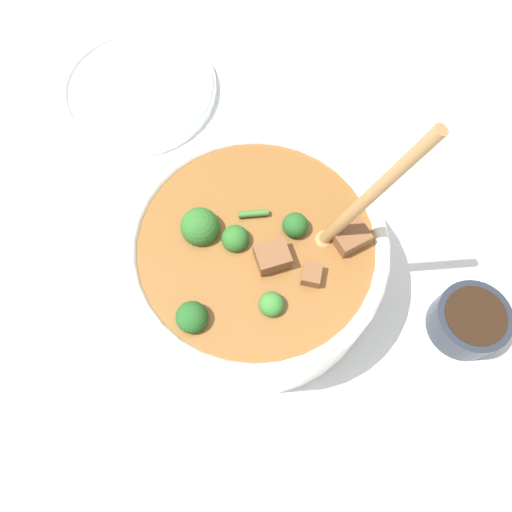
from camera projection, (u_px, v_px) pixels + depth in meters
ground_plane at (256, 279)px, 0.62m from camera, size 4.00×4.00×0.00m
stew_bowl at (256, 259)px, 0.56m from camera, size 0.28×0.28×0.28m
condiment_bowl at (469, 320)px, 0.57m from camera, size 0.08×0.08×0.05m
empty_plate at (137, 89)px, 0.72m from camera, size 0.23×0.23×0.02m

